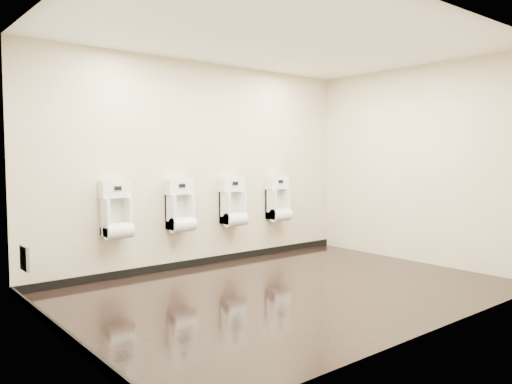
% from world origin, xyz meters
% --- Properties ---
extents(ground, '(5.00, 3.50, 0.00)m').
position_xyz_m(ground, '(0.00, 0.00, 0.00)').
color(ground, black).
rests_on(ground, ground).
extents(ceiling, '(5.00, 3.50, 0.00)m').
position_xyz_m(ceiling, '(0.00, 0.00, 2.80)').
color(ceiling, white).
extents(back_wall, '(5.00, 0.02, 2.80)m').
position_xyz_m(back_wall, '(0.00, 1.75, 1.40)').
color(back_wall, beige).
rests_on(back_wall, ground).
extents(front_wall, '(5.00, 0.02, 2.80)m').
position_xyz_m(front_wall, '(0.00, -1.75, 1.40)').
color(front_wall, beige).
rests_on(front_wall, ground).
extents(left_wall, '(0.02, 3.50, 2.80)m').
position_xyz_m(left_wall, '(-2.50, 0.00, 1.40)').
color(left_wall, beige).
rests_on(left_wall, ground).
extents(right_wall, '(0.02, 3.50, 2.80)m').
position_xyz_m(right_wall, '(2.50, 0.00, 1.40)').
color(right_wall, beige).
rests_on(right_wall, ground).
extents(tile_overlay_left, '(0.01, 3.50, 2.80)m').
position_xyz_m(tile_overlay_left, '(-2.50, 0.00, 1.40)').
color(tile_overlay_left, silver).
rests_on(tile_overlay_left, ground).
extents(skirting_back, '(5.00, 0.02, 0.10)m').
position_xyz_m(skirting_back, '(0.00, 1.74, 0.05)').
color(skirting_back, black).
rests_on(skirting_back, ground).
extents(skirting_left, '(0.02, 3.50, 0.10)m').
position_xyz_m(skirting_left, '(-2.49, 0.00, 0.05)').
color(skirting_left, black).
rests_on(skirting_left, ground).
extents(access_panel, '(0.04, 0.25, 0.25)m').
position_xyz_m(access_panel, '(-2.48, 1.20, 0.50)').
color(access_panel, '#9E9EA3').
rests_on(access_panel, left_wall).
extents(urinal_0, '(0.37, 0.28, 0.69)m').
position_xyz_m(urinal_0, '(-1.32, 1.63, 0.82)').
color(urinal_0, silver).
rests_on(urinal_0, back_wall).
extents(urinal_1, '(0.37, 0.28, 0.69)m').
position_xyz_m(urinal_1, '(-0.44, 1.63, 0.82)').
color(urinal_1, silver).
rests_on(urinal_1, back_wall).
extents(urinal_2, '(0.37, 0.28, 0.69)m').
position_xyz_m(urinal_2, '(0.43, 1.63, 0.82)').
color(urinal_2, silver).
rests_on(urinal_2, back_wall).
extents(urinal_3, '(0.37, 0.28, 0.69)m').
position_xyz_m(urinal_3, '(1.29, 1.63, 0.82)').
color(urinal_3, silver).
rests_on(urinal_3, back_wall).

